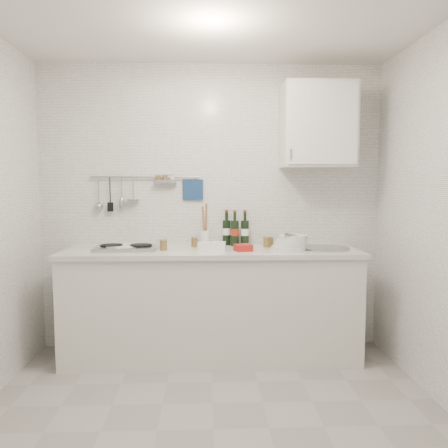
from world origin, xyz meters
The scene contains 15 objects.
floor centered at (0.00, 0.00, 0.00)m, with size 3.00×3.00×0.00m, color gray.
back_wall centered at (0.00, 1.40, 1.25)m, with size 3.00×0.02×2.50m, color silver.
counter centered at (0.01, 1.10, 0.43)m, with size 2.44×0.64×0.96m.
wall_rail centered at (-0.60, 1.37, 1.43)m, with size 0.98×0.09×0.34m.
wall_cabinet centered at (0.90, 1.22, 1.95)m, with size 0.60×0.38×0.70m.
plate_stack_hob centered at (-0.75, 1.09, 0.94)m, with size 0.28×0.27×0.04m.
plate_stack_sink centered at (0.65, 1.03, 0.98)m, with size 0.31×0.30×0.13m.
wine_bottles centered at (0.21, 1.33, 1.07)m, with size 0.23×0.13×0.31m.
butter_dish centered at (0.00, 1.05, 0.95)m, with size 0.22×0.11×0.07m, color white.
strawberry_punnet centered at (0.26, 1.00, 0.95)m, with size 0.13×0.13×0.05m, color red.
utensil_crock centered at (-0.06, 1.29, 1.01)m, with size 0.09×0.09×0.37m.
jar_a centered at (-0.14, 1.26, 0.96)m, with size 0.06×0.06×0.09m.
jar_b centered at (0.52, 1.34, 0.96)m, with size 0.06×0.06×0.07m.
jar_c centered at (0.48, 1.22, 0.97)m, with size 0.07×0.07×0.09m.
jar_d centered at (-0.39, 1.06, 0.97)m, with size 0.07×0.07×0.09m.
Camera 1 is at (-0.03, -2.48, 1.45)m, focal length 35.00 mm.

